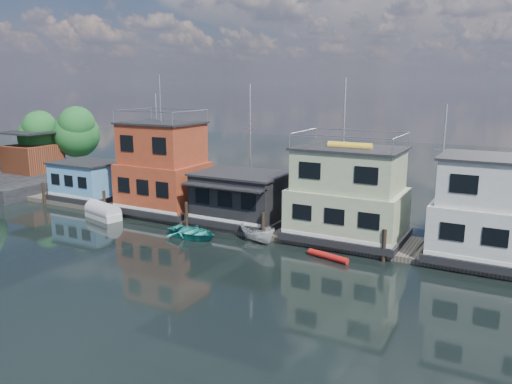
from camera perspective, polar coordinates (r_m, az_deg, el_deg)
The scene contains 14 objects.
ground at distance 31.81m, azimuth -11.96°, elevation -9.21°, with size 160.00×160.00×0.00m, color black.
dock at distance 41.07m, azimuth -1.08°, elevation -3.69°, with size 48.00×5.00×0.40m, color #595147.
houseboat_blue at distance 51.70m, azimuth -18.72°, elevation 1.27°, with size 6.40×4.90×3.66m.
houseboat_red at distance 44.92m, azimuth -10.58°, elevation 2.60°, with size 7.40×5.90×11.86m.
houseboat_dark at distance 40.74m, azimuth -1.72°, elevation -0.61°, with size 7.40×6.10×4.06m.
houseboat_green at distance 36.91m, azimuth 10.45°, elevation -0.37°, with size 8.40×5.90×7.03m.
houseboat_white at distance 35.23m, azimuth 26.08°, elevation -2.07°, with size 8.40×5.90×6.66m.
pilings at distance 38.68m, azimuth -3.57°, elevation -3.35°, with size 42.28×0.28×2.20m.
background_masts at distance 43.34m, azimuth 8.34°, elevation 4.26°, with size 36.40×0.16×12.00m.
shore at distance 63.56m, azimuth -24.08°, elevation 4.08°, with size 12.40×15.72×8.24m.
red_kayak at distance 33.93m, azimuth 8.22°, elevation -7.27°, with size 0.45×0.45×3.04m, color #B61613.
motorboat at distance 36.91m, azimuth 0.20°, elevation -4.74°, with size 1.36×3.61×1.39m, color silver.
dinghy_teal at distance 38.36m, azimuth -7.25°, elevation -4.58°, with size 3.02×4.23×0.88m, color teal.
tarp_runabout at distance 45.39m, azimuth -17.08°, elevation -2.20°, with size 4.04×2.42×1.54m.
Camera 1 is at (19.54, -22.30, 11.53)m, focal length 35.00 mm.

